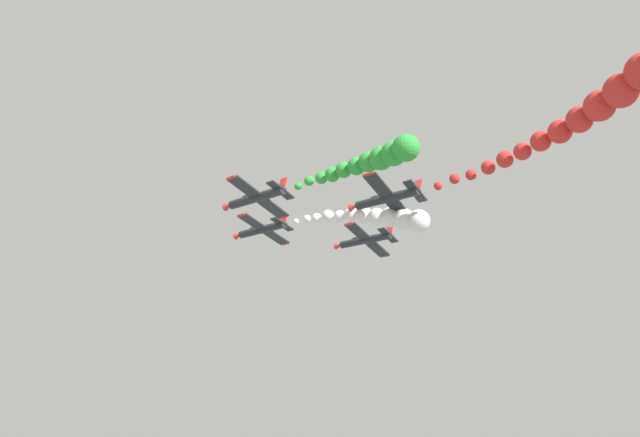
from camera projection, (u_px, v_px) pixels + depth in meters
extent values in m
cylinder|color=#23282D|center=(262.00, 230.00, 91.32)|extent=(1.35, 9.00, 1.35)
cone|color=red|center=(238.00, 235.00, 94.52)|extent=(1.28, 1.20, 1.28)
cube|color=#23282D|center=(264.00, 230.00, 91.02)|extent=(8.92, 1.90, 2.61)
cylinder|color=red|center=(241.00, 215.00, 88.15)|extent=(0.44, 1.40, 0.44)
cylinder|color=red|center=(285.00, 244.00, 93.90)|extent=(0.44, 1.40, 0.44)
cube|color=#23282D|center=(282.00, 224.00, 88.84)|extent=(3.71, 1.20, 1.18)
cube|color=red|center=(284.00, 219.00, 89.20)|extent=(0.56, 1.10, 1.58)
ellipsoid|color=black|center=(254.00, 229.00, 92.68)|extent=(0.96, 2.20, 0.89)
sphere|color=white|center=(296.00, 222.00, 86.92)|extent=(0.82, 0.82, 0.82)
sphere|color=white|center=(307.00, 219.00, 86.00)|extent=(1.06, 1.06, 1.06)
sphere|color=white|center=(317.00, 218.00, 84.74)|extent=(1.37, 1.37, 1.37)
sphere|color=white|center=(328.00, 216.00, 83.79)|extent=(1.64, 1.64, 1.64)
sphere|color=white|center=(340.00, 216.00, 82.72)|extent=(1.61, 1.61, 1.61)
sphere|color=white|center=(351.00, 215.00, 81.67)|extent=(1.96, 1.96, 1.96)
sphere|color=white|center=(363.00, 215.00, 80.57)|extent=(2.22, 2.22, 2.22)
sphere|color=white|center=(377.00, 217.00, 79.55)|extent=(2.25, 2.25, 2.25)
sphere|color=white|center=(390.00, 217.00, 78.53)|extent=(2.53, 2.53, 2.53)
sphere|color=white|center=(404.00, 219.00, 77.45)|extent=(2.75, 2.75, 2.75)
sphere|color=white|center=(419.00, 221.00, 76.59)|extent=(2.82, 2.82, 2.82)
cylinder|color=#23282D|center=(257.00, 198.00, 76.23)|extent=(1.38, 9.00, 1.38)
cone|color=red|center=(229.00, 206.00, 79.42)|extent=(1.31, 1.20, 1.31)
cube|color=#23282D|center=(259.00, 198.00, 75.93)|extent=(8.83, 1.90, 2.95)
cylinder|color=red|center=(232.00, 177.00, 73.14)|extent=(0.45, 1.40, 0.45)
cylinder|color=red|center=(284.00, 217.00, 78.72)|extent=(0.45, 1.40, 0.45)
cube|color=#23282D|center=(280.00, 190.00, 73.74)|extent=(3.68, 1.20, 1.32)
cube|color=red|center=(283.00, 184.00, 74.13)|extent=(0.62, 1.10, 1.57)
ellipsoid|color=black|center=(247.00, 197.00, 77.60)|extent=(0.97, 2.20, 0.91)
sphere|color=green|center=(298.00, 186.00, 71.97)|extent=(0.88, 0.88, 0.88)
sphere|color=green|center=(309.00, 181.00, 70.78)|extent=(1.13, 1.13, 1.13)
sphere|color=green|center=(321.00, 178.00, 69.66)|extent=(1.39, 1.39, 1.39)
sphere|color=green|center=(332.00, 175.00, 68.31)|extent=(1.65, 1.65, 1.65)
sphere|color=green|center=(344.00, 170.00, 66.96)|extent=(1.74, 1.74, 1.74)
sphere|color=green|center=(356.00, 166.00, 65.74)|extent=(1.94, 1.94, 1.94)
sphere|color=green|center=(369.00, 162.00, 64.38)|extent=(2.15, 2.15, 2.15)
sphere|color=green|center=(381.00, 158.00, 62.91)|extent=(2.43, 2.43, 2.43)
sphere|color=green|center=(393.00, 154.00, 61.42)|extent=(2.51, 2.51, 2.51)
sphere|color=green|center=(406.00, 148.00, 59.92)|extent=(2.67, 2.67, 2.67)
cylinder|color=#23282D|center=(366.00, 240.00, 93.12)|extent=(1.41, 9.00, 1.41)
cone|color=red|center=(339.00, 246.00, 96.32)|extent=(1.34, 1.20, 1.34)
cube|color=#23282D|center=(368.00, 240.00, 92.82)|extent=(8.69, 1.90, 3.36)
cylinder|color=red|center=(349.00, 224.00, 90.14)|extent=(0.46, 1.40, 0.46)
cylinder|color=red|center=(385.00, 256.00, 95.50)|extent=(0.46, 1.40, 0.46)
cube|color=#23282D|center=(388.00, 235.00, 90.64)|extent=(3.63, 1.20, 1.49)
cube|color=red|center=(390.00, 230.00, 91.05)|extent=(0.69, 1.10, 1.55)
ellipsoid|color=black|center=(357.00, 239.00, 94.51)|extent=(0.99, 2.20, 0.93)
cylinder|color=#23282D|center=(387.00, 199.00, 76.66)|extent=(1.47, 9.00, 1.47)
cone|color=red|center=(354.00, 207.00, 79.86)|extent=(1.40, 1.20, 1.40)
cube|color=#23282D|center=(390.00, 198.00, 76.36)|extent=(8.37, 1.90, 4.16)
cylinder|color=red|center=(369.00, 174.00, 73.92)|extent=(0.48, 1.40, 0.48)
cylinder|color=red|center=(409.00, 222.00, 78.80)|extent=(0.48, 1.40, 0.48)
cube|color=#23282D|center=(415.00, 191.00, 74.18)|extent=(3.50, 1.20, 1.81)
cube|color=red|center=(417.00, 185.00, 74.64)|extent=(0.82, 1.10, 1.50)
ellipsoid|color=black|center=(376.00, 198.00, 78.07)|extent=(1.02, 2.20, 0.98)
sphere|color=red|center=(438.00, 186.00, 72.00)|extent=(0.99, 0.99, 0.99)
sphere|color=red|center=(455.00, 179.00, 70.64)|extent=(1.20, 1.20, 1.20)
sphere|color=red|center=(471.00, 175.00, 68.95)|extent=(1.21, 1.21, 1.21)
sphere|color=red|center=(488.00, 167.00, 67.41)|extent=(1.55, 1.55, 1.55)
sphere|color=red|center=(505.00, 159.00, 65.65)|extent=(1.79, 1.79, 1.79)
sphere|color=red|center=(522.00, 151.00, 63.83)|extent=(1.82, 1.82, 1.82)
sphere|color=red|center=(541.00, 141.00, 62.02)|extent=(2.05, 2.05, 2.05)
sphere|color=red|center=(560.00, 132.00, 60.14)|extent=(2.31, 2.31, 2.31)
sphere|color=red|center=(580.00, 119.00, 58.14)|extent=(2.49, 2.49, 2.49)
sphere|color=red|center=(600.00, 106.00, 55.95)|extent=(2.81, 2.81, 2.81)
sphere|color=red|center=(621.00, 91.00, 53.68)|extent=(2.99, 2.99, 2.99)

